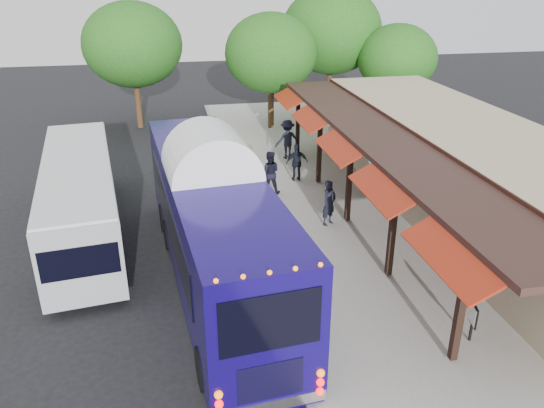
{
  "coord_description": "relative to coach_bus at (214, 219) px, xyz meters",
  "views": [
    {
      "loc": [
        -2.48,
        -13.21,
        8.83
      ],
      "look_at": [
        0.59,
        2.44,
        1.8
      ],
      "focal_mm": 35.0,
      "sensor_mm": 36.0,
      "label": 1
    }
  ],
  "objects": [
    {
      "name": "ground",
      "position": [
        1.45,
        -1.1,
        -2.08
      ],
      "size": [
        90.0,
        90.0,
        0.0
      ],
      "primitive_type": "plane",
      "color": "black",
      "rests_on": "ground"
    },
    {
      "name": "sidewalk",
      "position": [
        6.45,
        2.9,
        -2.0
      ],
      "size": [
        10.0,
        40.0,
        0.15
      ],
      "primitive_type": "cube",
      "color": "#9E9B93",
      "rests_on": "ground"
    },
    {
      "name": "curb",
      "position": [
        1.5,
        2.9,
        -2.0
      ],
      "size": [
        0.2,
        40.0,
        0.16
      ],
      "primitive_type": "cube",
      "color": "gray",
      "rests_on": "ground"
    },
    {
      "name": "station_shelter",
      "position": [
        9.83,
        2.9,
        -0.23
      ],
      "size": [
        8.15,
        20.0,
        3.6
      ],
      "color": "tan",
      "rests_on": "ground"
    },
    {
      "name": "coach_bus",
      "position": [
        0.0,
        0.0,
        0.0
      ],
      "size": [
        3.69,
        12.26,
        3.87
      ],
      "rotation": [
        0.0,
        0.0,
        0.1
      ],
      "color": "#120759",
      "rests_on": "ground"
    },
    {
      "name": "city_bus",
      "position": [
        -4.36,
        3.89,
        -0.51
      ],
      "size": [
        3.61,
        10.72,
        2.83
      ],
      "rotation": [
        0.0,
        0.0,
        0.13
      ],
      "color": "#999DA1",
      "rests_on": "ground"
    },
    {
      "name": "ped_a",
      "position": [
        4.47,
        2.79,
        -1.06
      ],
      "size": [
        0.76,
        0.7,
        1.73
      ],
      "primitive_type": "imported",
      "rotation": [
        0.0,
        0.0,
        0.6
      ],
      "color": "black",
      "rests_on": "sidewalk"
    },
    {
      "name": "ped_b",
      "position": [
        2.88,
        6.17,
        -1.0
      ],
      "size": [
        1.03,
        0.87,
        1.86
      ],
      "primitive_type": "imported",
      "rotation": [
        0.0,
        0.0,
        2.94
      ],
      "color": "black",
      "rests_on": "sidewalk"
    },
    {
      "name": "ped_c",
      "position": [
        4.36,
        7.41,
        -1.08
      ],
      "size": [
        1.0,
        0.43,
        1.7
      ],
      "primitive_type": "imported",
      "rotation": [
        0.0,
        0.0,
        3.15
      ],
      "color": "black",
      "rests_on": "sidewalk"
    },
    {
      "name": "ped_d",
      "position": [
        4.62,
        10.56,
        -0.95
      ],
      "size": [
        1.38,
        0.97,
        1.96
      ],
      "primitive_type": "imported",
      "rotation": [
        0.0,
        0.0,
        3.34
      ],
      "color": "black",
      "rests_on": "sidewalk"
    },
    {
      "name": "sign_board",
      "position": [
        6.06,
        -4.47,
        -1.21
      ],
      "size": [
        0.15,
        0.48,
        1.06
      ],
      "rotation": [
        0.0,
        0.0,
        -0.22
      ],
      "color": "black",
      "rests_on": "sidewalk"
    },
    {
      "name": "tree_left",
      "position": [
        4.91,
        16.33,
        2.44
      ],
      "size": [
        5.3,
        5.3,
        6.78
      ],
      "color": "#382314",
      "rests_on": "ground"
    },
    {
      "name": "tree_mid",
      "position": [
        9.34,
        19.16,
        3.31
      ],
      "size": [
        6.3,
        6.3,
        8.07
      ],
      "color": "#382314",
      "rests_on": "ground"
    },
    {
      "name": "tree_right",
      "position": [
        12.58,
        16.14,
        1.96
      ],
      "size": [
        4.73,
        4.73,
        6.06
      ],
      "color": "#382314",
      "rests_on": "ground"
    },
    {
      "name": "tree_far",
      "position": [
        -2.86,
        18.44,
        2.83
      ],
      "size": [
        5.75,
        5.75,
        7.36
      ],
      "color": "#382314",
      "rests_on": "ground"
    }
  ]
}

